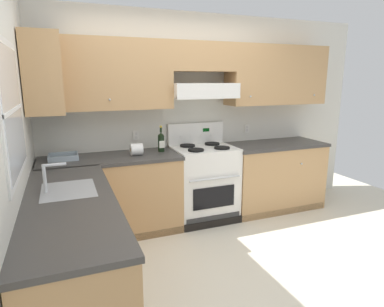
{
  "coord_description": "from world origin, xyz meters",
  "views": [
    {
      "loc": [
        -1.25,
        -2.39,
        1.75
      ],
      "look_at": [
        -0.02,
        0.7,
        1.0
      ],
      "focal_mm": 30.88,
      "sensor_mm": 36.0,
      "label": 1
    }
  ],
  "objects_px": {
    "stove": "(204,182)",
    "paper_towel_roll": "(136,149)",
    "bowl": "(63,158)",
    "wine_bottle": "(161,141)"
  },
  "relations": [
    {
      "from": "wine_bottle",
      "to": "paper_towel_roll",
      "type": "relative_size",
      "value": 2.26
    },
    {
      "from": "stove",
      "to": "paper_towel_roll",
      "type": "distance_m",
      "value": 0.99
    },
    {
      "from": "paper_towel_roll",
      "to": "wine_bottle",
      "type": "bearing_deg",
      "value": 14.6
    },
    {
      "from": "stove",
      "to": "paper_towel_roll",
      "type": "bearing_deg",
      "value": -178.15
    },
    {
      "from": "wine_bottle",
      "to": "bowl",
      "type": "distance_m",
      "value": 1.09
    },
    {
      "from": "wine_bottle",
      "to": "bowl",
      "type": "height_order",
      "value": "wine_bottle"
    },
    {
      "from": "stove",
      "to": "bowl",
      "type": "relative_size",
      "value": 3.94
    },
    {
      "from": "wine_bottle",
      "to": "paper_towel_roll",
      "type": "bearing_deg",
      "value": -165.4
    },
    {
      "from": "wine_bottle",
      "to": "paper_towel_roll",
      "type": "height_order",
      "value": "wine_bottle"
    },
    {
      "from": "wine_bottle",
      "to": "stove",
      "type": "bearing_deg",
      "value": -5.83
    }
  ]
}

